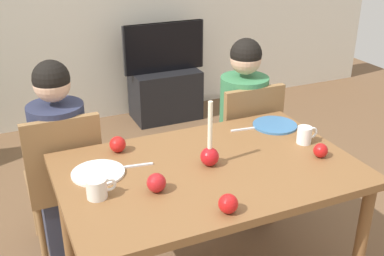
# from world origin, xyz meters

# --- Properties ---
(dining_table) EXTENTS (1.40, 0.90, 0.75)m
(dining_table) POSITION_xyz_m (0.00, 0.00, 0.67)
(dining_table) COLOR brown
(dining_table) RESTS_ON ground
(chair_left) EXTENTS (0.40, 0.40, 0.90)m
(chair_left) POSITION_xyz_m (-0.60, 0.61, 0.51)
(chair_left) COLOR olive
(chair_left) RESTS_ON ground
(chair_right) EXTENTS (0.40, 0.40, 0.90)m
(chair_right) POSITION_xyz_m (0.55, 0.61, 0.51)
(chair_right) COLOR olive
(chair_right) RESTS_ON ground
(person_left_child) EXTENTS (0.30, 0.30, 1.17)m
(person_left_child) POSITION_xyz_m (-0.60, 0.64, 0.57)
(person_left_child) COLOR #33384C
(person_left_child) RESTS_ON ground
(person_right_child) EXTENTS (0.30, 0.30, 1.17)m
(person_right_child) POSITION_xyz_m (0.55, 0.64, 0.57)
(person_right_child) COLOR #33384C
(person_right_child) RESTS_ON ground
(tv_stand) EXTENTS (0.64, 0.40, 0.48)m
(tv_stand) POSITION_xyz_m (0.64, 2.30, 0.24)
(tv_stand) COLOR black
(tv_stand) RESTS_ON ground
(tv) EXTENTS (0.79, 0.05, 0.46)m
(tv) POSITION_xyz_m (0.64, 2.30, 0.71)
(tv) COLOR black
(tv) RESTS_ON tv_stand
(candle_centerpiece) EXTENTS (0.09, 0.09, 0.33)m
(candle_centerpiece) POSITION_xyz_m (0.01, 0.02, 0.82)
(candle_centerpiece) COLOR red
(candle_centerpiece) RESTS_ON dining_table
(plate_left) EXTENTS (0.25, 0.25, 0.01)m
(plate_left) POSITION_xyz_m (-0.50, 0.15, 0.76)
(plate_left) COLOR white
(plate_left) RESTS_ON dining_table
(plate_right) EXTENTS (0.25, 0.25, 0.01)m
(plate_right) POSITION_xyz_m (0.55, 0.28, 0.76)
(plate_right) COLOR teal
(plate_right) RESTS_ON dining_table
(mug_left) EXTENTS (0.13, 0.09, 0.09)m
(mug_left) POSITION_xyz_m (-0.54, -0.04, 0.79)
(mug_left) COLOR silver
(mug_left) RESTS_ON dining_table
(mug_right) EXTENTS (0.12, 0.08, 0.09)m
(mug_right) POSITION_xyz_m (0.57, 0.03, 0.80)
(mug_right) COLOR white
(mug_right) RESTS_ON dining_table
(fork_left) EXTENTS (0.18, 0.04, 0.01)m
(fork_left) POSITION_xyz_m (-0.32, 0.15, 0.75)
(fork_left) COLOR silver
(fork_left) RESTS_ON dining_table
(fork_right) EXTENTS (0.18, 0.04, 0.01)m
(fork_right) POSITION_xyz_m (0.37, 0.30, 0.75)
(fork_right) COLOR silver
(fork_right) RESTS_ON dining_table
(apple_near_candle) EXTENTS (0.07, 0.07, 0.07)m
(apple_near_candle) POSITION_xyz_m (0.54, -0.13, 0.79)
(apple_near_candle) COLOR #B61514
(apple_near_candle) RESTS_ON dining_table
(apple_by_left_plate) EXTENTS (0.08, 0.08, 0.08)m
(apple_by_left_plate) POSITION_xyz_m (-0.35, 0.33, 0.79)
(apple_by_left_plate) COLOR red
(apple_by_left_plate) RESTS_ON dining_table
(apple_by_right_mug) EXTENTS (0.08, 0.08, 0.08)m
(apple_by_right_mug) POSITION_xyz_m (-0.09, -0.37, 0.79)
(apple_by_right_mug) COLOR red
(apple_by_right_mug) RESTS_ON dining_table
(apple_far_edge) EXTENTS (0.08, 0.08, 0.08)m
(apple_far_edge) POSITION_xyz_m (-0.30, -0.10, 0.79)
(apple_far_edge) COLOR #AF191C
(apple_far_edge) RESTS_ON dining_table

